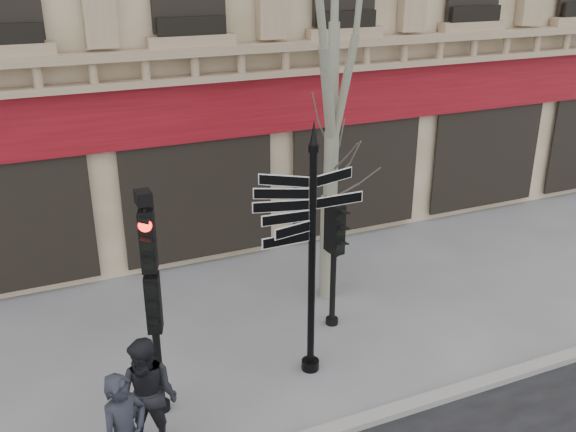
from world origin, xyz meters
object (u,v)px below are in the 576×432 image
(fingerpost, at_px, (313,210))
(traffic_signal_secondary, at_px, (334,242))
(pedestrian_b, at_px, (149,398))
(traffic_signal_main, at_px, (151,279))

(fingerpost, height_order, traffic_signal_secondary, fingerpost)
(fingerpost, xyz_separation_m, pedestrian_b, (-2.93, -0.85, -2.05))
(traffic_signal_main, height_order, traffic_signal_secondary, traffic_signal_main)
(pedestrian_b, bearing_deg, fingerpost, 52.62)
(fingerpost, height_order, pedestrian_b, fingerpost)
(fingerpost, distance_m, pedestrian_b, 3.67)
(traffic_signal_main, distance_m, pedestrian_b, 1.66)
(fingerpost, distance_m, traffic_signal_main, 2.68)
(fingerpost, distance_m, traffic_signal_secondary, 1.96)
(traffic_signal_main, distance_m, traffic_signal_secondary, 3.85)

